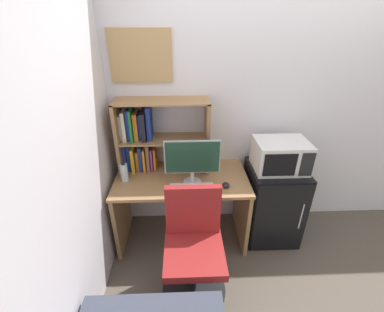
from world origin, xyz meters
The scene contains 12 objects.
wall_back centered at (0.40, 0.02, 1.30)m, with size 6.40×0.04×2.60m, color silver.
wall_left centered at (-1.62, -1.60, 1.30)m, with size 0.04×4.40×2.60m, color silver.
desk centered at (-0.91, -0.34, 0.53)m, with size 1.28×0.67×0.76m.
hutch_bookshelf centered at (-1.22, -0.13, 1.11)m, with size 0.87×0.30×0.71m.
monitor centered at (-0.81, -0.43, 1.00)m, with size 0.50×0.16×0.43m.
keyboard centered at (-0.82, -0.52, 0.77)m, with size 0.39×0.12×0.02m, color silver.
computer_mouse centered at (-0.51, -0.51, 0.78)m, with size 0.07×0.08×0.04m, color black.
water_bottle centered at (-1.44, -0.37, 0.85)m, with size 0.07×0.07×0.20m.
mini_fridge centered at (0.03, -0.32, 0.41)m, with size 0.53×0.55×0.82m.
microwave centered at (0.03, -0.32, 0.97)m, with size 0.49×0.38×0.29m.
desk_chair centered at (-0.82, -0.93, 0.41)m, with size 0.55×0.55×0.95m.
wall_corkboard centered at (-1.25, -0.01, 1.82)m, with size 0.55×0.02×0.45m, color tan.
Camera 1 is at (-0.89, -2.45, 2.11)m, focal length 24.24 mm.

